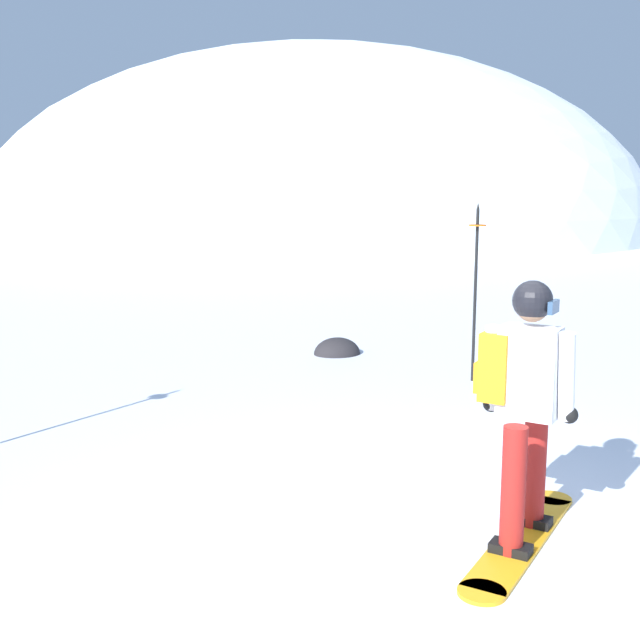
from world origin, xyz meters
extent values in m
plane|color=white|center=(0.00, 0.00, 0.00)|extent=(300.00, 300.00, 0.00)
ellipsoid|color=white|center=(10.45, 30.50, 0.00)|extent=(30.65, 27.59, 16.87)
cube|color=orange|center=(0.48, 0.01, 0.01)|extent=(1.39, 1.20, 0.02)
cylinder|color=orange|center=(1.09, 0.51, 0.01)|extent=(0.28, 0.28, 0.02)
cylinder|color=orange|center=(-0.12, -0.48, 0.01)|extent=(0.28, 0.28, 0.02)
cube|color=black|center=(0.67, 0.17, 0.05)|extent=(0.27, 0.28, 0.06)
cube|color=black|center=(0.30, -0.14, 0.05)|extent=(0.27, 0.28, 0.06)
cylinder|color=maroon|center=(0.67, 0.17, 0.43)|extent=(0.15, 0.15, 0.82)
cylinder|color=maroon|center=(0.30, -0.14, 0.43)|extent=(0.15, 0.15, 0.82)
cube|color=silver|center=(0.48, 0.01, 1.13)|extent=(0.40, 0.42, 0.58)
cylinder|color=silver|center=(0.34, 0.19, 1.13)|extent=(0.20, 0.19, 0.57)
cylinder|color=silver|center=(0.63, -0.16, 1.13)|extent=(0.20, 0.19, 0.57)
sphere|color=black|center=(0.36, 0.23, 0.88)|extent=(0.11, 0.11, 0.11)
sphere|color=black|center=(0.67, -0.15, 0.88)|extent=(0.11, 0.11, 0.11)
cube|color=orange|center=(0.36, 0.17, 1.15)|extent=(0.33, 0.32, 0.44)
cube|color=orange|center=(0.29, 0.25, 1.07)|extent=(0.19, 0.17, 0.20)
sphere|color=#9E7051|center=(0.48, 0.01, 1.56)|extent=(0.21, 0.21, 0.21)
sphere|color=black|center=(0.48, 0.01, 1.59)|extent=(0.25, 0.25, 0.25)
cube|color=navy|center=(0.56, -0.09, 1.56)|extent=(0.15, 0.13, 0.08)
cylinder|color=black|center=(2.43, 3.84, 1.01)|extent=(0.04, 0.04, 2.02)
cylinder|color=orange|center=(2.43, 3.84, 1.84)|extent=(0.20, 0.20, 0.02)
cone|color=black|center=(2.43, 3.84, 2.06)|extent=(0.04, 0.04, 0.08)
ellipsoid|color=#282628|center=(1.48, 5.80, 0.00)|extent=(0.65, 0.55, 0.45)
camera|label=1|loc=(-2.42, -4.02, 2.29)|focal=44.07mm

